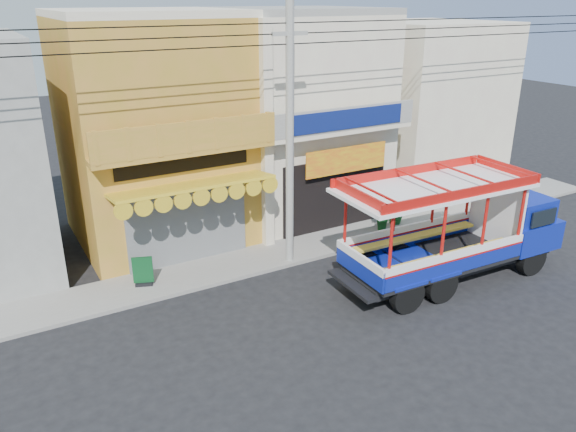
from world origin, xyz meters
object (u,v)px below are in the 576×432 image
(green_sign, at_px, (143,273))
(potted_plant_c, at_px, (396,210))
(utility_pole, at_px, (294,119))
(songthaew_truck, at_px, (467,226))
(potted_plant_b, at_px, (381,217))

(green_sign, relative_size, potted_plant_c, 0.89)
(potted_plant_c, bearing_deg, utility_pole, -56.21)
(songthaew_truck, distance_m, potted_plant_c, 4.63)
(songthaew_truck, bearing_deg, potted_plant_b, 90.73)
(utility_pole, bearing_deg, potted_plant_b, 7.37)
(utility_pole, height_order, songthaew_truck, utility_pole)
(songthaew_truck, distance_m, potted_plant_b, 4.32)
(green_sign, relative_size, potted_plant_b, 0.94)
(utility_pole, distance_m, potted_plant_b, 6.17)
(potted_plant_b, height_order, potted_plant_c, potted_plant_c)
(green_sign, bearing_deg, potted_plant_b, -1.08)
(utility_pole, height_order, potted_plant_b, utility_pole)
(green_sign, distance_m, potted_plant_c, 10.28)
(potted_plant_c, bearing_deg, songthaew_truck, 13.75)
(green_sign, bearing_deg, songthaew_truck, -24.83)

